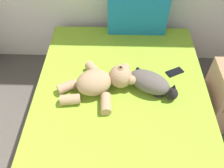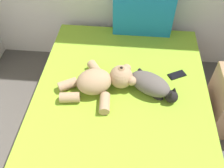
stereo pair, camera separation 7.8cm
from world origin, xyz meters
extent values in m
cube|color=#9E7A56|center=(1.51, 3.26, 0.14)|extent=(1.44, 2.00, 0.27)
cube|color=white|center=(1.51, 3.26, 0.37)|extent=(1.40, 1.94, 0.20)
cube|color=#8CB72D|center=(1.51, 3.32, 0.48)|extent=(1.38, 1.80, 0.02)
cube|color=#1972AD|center=(1.66, 4.16, 0.72)|extent=(0.57, 0.14, 0.45)
ellipsoid|color=#59514C|center=(1.73, 3.39, 0.57)|extent=(0.39, 0.33, 0.15)
sphere|color=black|center=(1.90, 3.30, 0.54)|extent=(0.10, 0.10, 0.10)
cone|color=black|center=(1.91, 3.32, 0.60)|extent=(0.04, 0.04, 0.04)
cone|color=black|center=(1.88, 3.27, 0.60)|extent=(0.04, 0.04, 0.04)
cylinder|color=black|center=(1.70, 3.54, 0.51)|extent=(0.13, 0.14, 0.03)
ellipsoid|color=black|center=(1.79, 3.31, 0.51)|extent=(0.11, 0.10, 0.04)
ellipsoid|color=tan|center=(1.30, 3.36, 0.58)|extent=(0.33, 0.30, 0.19)
sphere|color=tan|center=(1.50, 3.43, 0.58)|extent=(0.19, 0.19, 0.19)
sphere|color=#8E6B49|center=(1.50, 3.43, 0.65)|extent=(0.07, 0.07, 0.07)
sphere|color=black|center=(1.50, 3.43, 0.68)|extent=(0.02, 0.02, 0.02)
sphere|color=tan|center=(1.54, 3.52, 0.59)|extent=(0.07, 0.07, 0.07)
sphere|color=tan|center=(1.59, 3.38, 0.59)|extent=(0.07, 0.07, 0.07)
cylinder|color=tan|center=(1.28, 3.55, 0.53)|extent=(0.16, 0.18, 0.08)
cylinder|color=tan|center=(1.08, 3.36, 0.53)|extent=(0.17, 0.15, 0.08)
cylinder|color=tan|center=(1.40, 3.20, 0.53)|extent=(0.09, 0.17, 0.08)
cylinder|color=tan|center=(1.13, 3.23, 0.53)|extent=(0.16, 0.10, 0.08)
cube|color=black|center=(1.97, 3.58, 0.49)|extent=(0.16, 0.13, 0.01)
cube|color=black|center=(1.97, 3.58, 0.50)|extent=(0.14, 0.11, 0.00)
camera|label=1|loc=(1.47, 2.12, 1.96)|focal=38.45mm
camera|label=2|loc=(1.55, 2.12, 1.96)|focal=38.45mm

